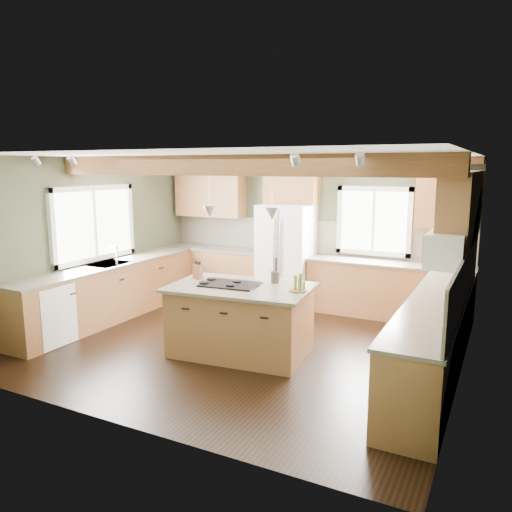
% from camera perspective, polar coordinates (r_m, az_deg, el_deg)
% --- Properties ---
extents(floor, '(5.60, 5.60, 0.00)m').
position_cam_1_polar(floor, '(7.11, -1.33, -10.01)').
color(floor, black).
rests_on(floor, ground).
extents(ceiling, '(5.60, 5.60, 0.00)m').
position_cam_1_polar(ceiling, '(6.67, -1.42, 11.43)').
color(ceiling, silver).
rests_on(ceiling, wall_back).
extents(wall_back, '(5.60, 0.00, 5.60)m').
position_cam_1_polar(wall_back, '(9.03, 6.19, 2.79)').
color(wall_back, '#414632').
rests_on(wall_back, ground).
extents(wall_left, '(0.00, 5.00, 5.00)m').
position_cam_1_polar(wall_left, '(8.45, -18.33, 1.83)').
color(wall_left, '#414632').
rests_on(wall_left, ground).
extents(wall_right, '(0.00, 5.00, 5.00)m').
position_cam_1_polar(wall_right, '(6.00, 22.91, -1.75)').
color(wall_right, '#414632').
rests_on(wall_right, ground).
extents(ceiling_beam, '(5.55, 0.26, 0.26)m').
position_cam_1_polar(ceiling_beam, '(6.39, -2.81, 10.31)').
color(ceiling_beam, '#502B16').
rests_on(ceiling_beam, ceiling).
extents(soffit_trim, '(5.55, 0.20, 0.10)m').
position_cam_1_polar(soffit_trim, '(8.86, 6.11, 10.70)').
color(soffit_trim, '#502B16').
rests_on(soffit_trim, ceiling).
extents(backsplash_back, '(5.58, 0.03, 0.58)m').
position_cam_1_polar(backsplash_back, '(9.02, 6.15, 2.22)').
color(backsplash_back, brown).
rests_on(backsplash_back, wall_back).
extents(backsplash_right, '(0.03, 3.70, 0.58)m').
position_cam_1_polar(backsplash_right, '(6.06, 22.74, -2.48)').
color(backsplash_right, brown).
rests_on(backsplash_right, wall_right).
extents(base_cab_back_left, '(2.02, 0.60, 0.88)m').
position_cam_1_polar(base_cab_back_left, '(9.69, -4.49, -1.83)').
color(base_cab_back_left, brown).
rests_on(base_cab_back_left, floor).
extents(counter_back_left, '(2.06, 0.64, 0.04)m').
position_cam_1_polar(counter_back_left, '(9.60, -4.53, 0.86)').
color(counter_back_left, '#453D33').
rests_on(counter_back_left, base_cab_back_left).
extents(base_cab_back_right, '(2.62, 0.60, 0.88)m').
position_cam_1_polar(base_cab_back_right, '(8.49, 14.80, -3.88)').
color(base_cab_back_right, brown).
rests_on(base_cab_back_right, floor).
extents(counter_back_right, '(2.66, 0.64, 0.04)m').
position_cam_1_polar(counter_back_right, '(8.39, 14.95, -0.83)').
color(counter_back_right, '#453D33').
rests_on(counter_back_right, base_cab_back_right).
extents(base_cab_left, '(0.60, 3.70, 0.88)m').
position_cam_1_polar(base_cab_left, '(8.44, -16.32, -4.03)').
color(base_cab_left, brown).
rests_on(base_cab_left, floor).
extents(counter_left, '(0.64, 3.74, 0.04)m').
position_cam_1_polar(counter_left, '(8.35, -16.48, -0.96)').
color(counter_left, '#453D33').
rests_on(counter_left, base_cab_left).
extents(base_cab_right, '(0.60, 3.70, 0.88)m').
position_cam_1_polar(base_cab_right, '(6.29, 19.64, -9.11)').
color(base_cab_right, brown).
rests_on(base_cab_right, floor).
extents(counter_right, '(0.64, 3.74, 0.04)m').
position_cam_1_polar(counter_right, '(6.16, 19.90, -5.07)').
color(counter_right, '#453D33').
rests_on(counter_right, base_cab_right).
extents(upper_cab_back_left, '(1.40, 0.35, 0.90)m').
position_cam_1_polar(upper_cab_back_left, '(9.70, -5.25, 7.18)').
color(upper_cab_back_left, brown).
rests_on(upper_cab_back_left, wall_back).
extents(upper_cab_over_fridge, '(0.96, 0.35, 0.70)m').
position_cam_1_polar(upper_cab_over_fridge, '(8.91, 4.07, 8.22)').
color(upper_cab_over_fridge, brown).
rests_on(upper_cab_over_fridge, wall_back).
extents(upper_cab_right, '(0.35, 2.20, 0.90)m').
position_cam_1_polar(upper_cab_right, '(6.81, 22.40, 5.17)').
color(upper_cab_right, brown).
rests_on(upper_cab_right, wall_right).
extents(upper_cab_back_corner, '(0.90, 0.35, 0.90)m').
position_cam_1_polar(upper_cab_back_corner, '(8.26, 21.00, 6.02)').
color(upper_cab_back_corner, brown).
rests_on(upper_cab_back_corner, wall_back).
extents(window_left, '(0.04, 1.60, 1.05)m').
position_cam_1_polar(window_left, '(8.44, -18.09, 3.54)').
color(window_left, white).
rests_on(window_left, wall_left).
extents(window_back, '(1.10, 0.04, 1.00)m').
position_cam_1_polar(window_back, '(8.64, 13.34, 3.92)').
color(window_back, white).
rests_on(window_back, wall_back).
extents(sink, '(0.50, 0.65, 0.03)m').
position_cam_1_polar(sink, '(8.35, -16.48, -0.93)').
color(sink, '#262628').
rests_on(sink, counter_left).
extents(faucet, '(0.02, 0.02, 0.28)m').
position_cam_1_polar(faucet, '(8.20, -15.62, -0.05)').
color(faucet, '#B2B2B7').
rests_on(faucet, sink).
extents(dishwasher, '(0.60, 0.60, 0.84)m').
position_cam_1_polar(dishwasher, '(7.59, -23.01, -6.13)').
color(dishwasher, white).
rests_on(dishwasher, floor).
extents(oven, '(0.60, 0.72, 0.84)m').
position_cam_1_polar(oven, '(5.09, 17.52, -13.77)').
color(oven, white).
rests_on(oven, floor).
extents(microwave, '(0.40, 0.70, 0.38)m').
position_cam_1_polar(microwave, '(5.92, 20.92, 0.71)').
color(microwave, white).
rests_on(microwave, wall_right).
extents(pendant_left, '(0.18, 0.18, 0.16)m').
position_cam_1_polar(pendant_left, '(6.54, -5.32, 5.10)').
color(pendant_left, '#B2B2B7').
rests_on(pendant_left, ceiling).
extents(pendant_right, '(0.18, 0.18, 0.16)m').
position_cam_1_polar(pendant_right, '(6.21, 1.84, 4.86)').
color(pendant_right, '#B2B2B7').
rests_on(pendant_right, ceiling).
extents(refrigerator, '(0.90, 0.74, 1.80)m').
position_cam_1_polar(refrigerator, '(8.85, 3.45, 0.07)').
color(refrigerator, white).
rests_on(refrigerator, floor).
extents(island, '(1.82, 1.22, 0.88)m').
position_cam_1_polar(island, '(6.65, -1.76, -7.46)').
color(island, olive).
rests_on(island, floor).
extents(island_top, '(1.95, 1.35, 0.04)m').
position_cam_1_polar(island_top, '(6.52, -1.78, -3.61)').
color(island_top, '#453D33').
rests_on(island_top, island).
extents(cooktop, '(0.79, 0.57, 0.02)m').
position_cam_1_polar(cooktop, '(6.57, -2.94, -3.25)').
color(cooktop, black).
rests_on(cooktop, island_top).
extents(knife_block, '(0.14, 0.11, 0.20)m').
position_cam_1_polar(knife_block, '(6.94, -6.66, -1.80)').
color(knife_block, brown).
rests_on(knife_block, island_top).
extents(utensil_crock, '(0.14, 0.14, 0.16)m').
position_cam_1_polar(utensil_crock, '(6.67, 2.18, -2.44)').
color(utensil_crock, '#453F37').
rests_on(utensil_crock, island_top).
extents(bottle_tray, '(0.29, 0.29, 0.22)m').
position_cam_1_polar(bottle_tray, '(6.25, 4.83, -3.04)').
color(bottle_tray, brown).
rests_on(bottle_tray, island_top).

